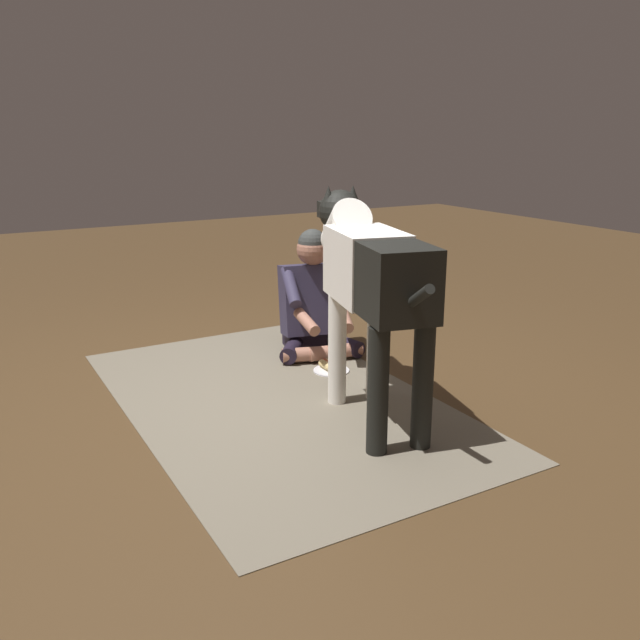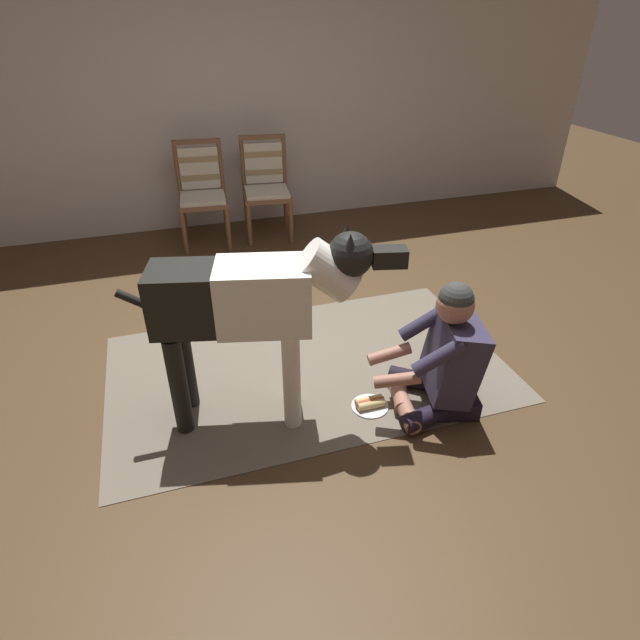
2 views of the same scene
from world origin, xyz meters
name	(u,v)px [view 2 (image 2 of 2)]	position (x,y,z in m)	size (l,w,h in m)	color
ground_plane	(318,359)	(0.00, 0.00, 0.00)	(14.53, 14.53, 0.00)	#47321C
back_wall	(233,95)	(0.00, 2.84, 1.30)	(8.40, 0.10, 2.60)	beige
area_rug	(308,367)	(-0.09, -0.07, 0.00)	(2.58, 1.56, 0.01)	#6A6252
dining_chair_left_of_pair	(202,188)	(-0.46, 2.34, 0.54)	(0.50, 0.50, 0.98)	brown
dining_chair_right_of_pair	(266,183)	(0.18, 2.34, 0.54)	(0.51, 0.51, 0.98)	brown
person_sitting_on_floor	(444,359)	(0.55, -0.67, 0.34)	(0.70, 0.58, 0.83)	black
large_dog	(254,303)	(-0.48, -0.41, 0.75)	(1.47, 0.51, 1.15)	white
hot_dog_on_plate	(370,404)	(0.15, -0.57, 0.03)	(0.22, 0.22, 0.06)	silver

